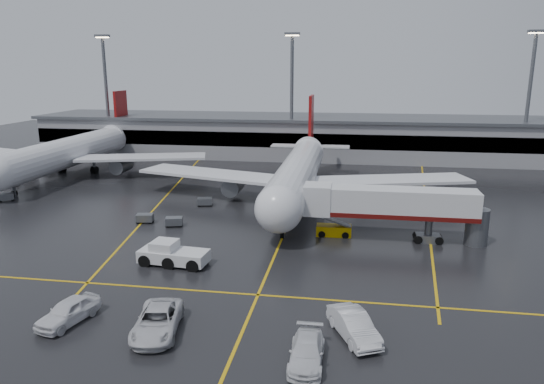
# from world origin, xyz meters

# --- Properties ---
(ground) EXTENTS (220.00, 220.00, 0.00)m
(ground) POSITION_xyz_m (0.00, 0.00, 0.00)
(ground) COLOR black
(ground) RESTS_ON ground
(apron_line_centre) EXTENTS (0.25, 90.00, 0.02)m
(apron_line_centre) POSITION_xyz_m (0.00, 0.00, 0.01)
(apron_line_centre) COLOR gold
(apron_line_centre) RESTS_ON ground
(apron_line_stop) EXTENTS (60.00, 0.25, 0.02)m
(apron_line_stop) POSITION_xyz_m (0.00, -22.00, 0.01)
(apron_line_stop) COLOR gold
(apron_line_stop) RESTS_ON ground
(apron_line_left) EXTENTS (9.99, 69.35, 0.02)m
(apron_line_left) POSITION_xyz_m (-20.00, 10.00, 0.01)
(apron_line_left) COLOR gold
(apron_line_left) RESTS_ON ground
(apron_line_right) EXTENTS (7.57, 69.64, 0.02)m
(apron_line_right) POSITION_xyz_m (18.00, 10.00, 0.01)
(apron_line_right) COLOR gold
(apron_line_right) RESTS_ON ground
(terminal) EXTENTS (122.00, 19.00, 8.60)m
(terminal) POSITION_xyz_m (0.00, 47.93, 4.32)
(terminal) COLOR gray
(terminal) RESTS_ON ground
(light_mast_left) EXTENTS (3.00, 1.20, 25.45)m
(light_mast_left) POSITION_xyz_m (-45.00, 42.00, 14.47)
(light_mast_left) COLOR #595B60
(light_mast_left) RESTS_ON ground
(light_mast_mid) EXTENTS (3.00, 1.20, 25.45)m
(light_mast_mid) POSITION_xyz_m (-5.00, 42.00, 14.47)
(light_mast_mid) COLOR #595B60
(light_mast_mid) RESTS_ON ground
(light_mast_right) EXTENTS (3.00, 1.20, 25.45)m
(light_mast_right) POSITION_xyz_m (40.00, 42.00, 14.47)
(light_mast_right) COLOR #595B60
(light_mast_right) RESTS_ON ground
(main_airliner) EXTENTS (48.80, 45.60, 14.10)m
(main_airliner) POSITION_xyz_m (0.00, 9.70, 4.21)
(main_airliner) COLOR silver
(main_airliner) RESTS_ON ground
(second_airliner) EXTENTS (48.80, 45.60, 14.10)m
(second_airliner) POSITION_xyz_m (-42.00, 21.70, 4.21)
(second_airliner) COLOR silver
(second_airliner) RESTS_ON ground
(jet_bridge) EXTENTS (19.90, 3.40, 6.05)m
(jet_bridge) POSITION_xyz_m (11.87, -6.00, 3.93)
(jet_bridge) COLOR silver
(jet_bridge) RESTS_ON ground
(pushback_tractor) EXTENTS (6.93, 3.45, 2.39)m
(pushback_tractor) POSITION_xyz_m (-9.55, -16.52, 0.95)
(pushback_tractor) COLOR silver
(pushback_tractor) RESTS_ON ground
(belt_loader) EXTENTS (3.99, 1.94, 2.51)m
(belt_loader) POSITION_xyz_m (5.69, -5.39, 0.62)
(belt_loader) COLOR #C79B04
(belt_loader) RESTS_ON ground
(service_van_a) EXTENTS (4.05, 6.90, 1.80)m
(service_van_a) POSITION_xyz_m (-6.02, -29.22, 0.90)
(service_van_a) COLOR silver
(service_van_a) RESTS_ON ground
(service_van_b) EXTENTS (2.23, 5.38, 1.56)m
(service_van_b) POSITION_xyz_m (4.97, -31.31, 0.78)
(service_van_b) COLOR silver
(service_van_b) RESTS_ON ground
(service_van_c) EXTENTS (4.15, 5.93, 1.85)m
(service_van_c) POSITION_xyz_m (7.96, -27.64, 0.93)
(service_van_c) COLOR silver
(service_van_c) RESTS_ON ground
(service_van_d) EXTENTS (3.39, 5.67, 1.81)m
(service_van_d) POSITION_xyz_m (-13.18, -28.84, 0.90)
(service_van_d) COLOR silver
(service_van_d) RESTS_ON ground
(baggage_cart_a) EXTENTS (2.27, 1.77, 1.12)m
(baggage_cart_a) POSITION_xyz_m (-13.53, -4.96, 0.63)
(baggage_cart_a) COLOR #595B60
(baggage_cart_a) RESTS_ON ground
(baggage_cart_b) EXTENTS (2.19, 1.63, 1.12)m
(baggage_cart_b) POSITION_xyz_m (-17.60, -4.15, 0.63)
(baggage_cart_b) COLOR #595B60
(baggage_cart_b) RESTS_ON ground
(baggage_cart_c) EXTENTS (2.25, 1.74, 1.12)m
(baggage_cart_c) POSITION_xyz_m (-12.53, 4.65, 0.63)
(baggage_cart_c) COLOR #595B60
(baggage_cart_c) RESTS_ON ground
(baggage_cart_d) EXTENTS (2.29, 1.81, 1.12)m
(baggage_cart_d) POSITION_xyz_m (-47.14, 11.34, 0.63)
(baggage_cart_d) COLOR #595B60
(baggage_cart_d) RESTS_ON ground
(baggage_cart_e) EXTENTS (2.38, 2.26, 1.12)m
(baggage_cart_e) POSITION_xyz_m (-41.60, 2.67, 0.63)
(baggage_cart_e) COLOR #595B60
(baggage_cart_e) RESTS_ON ground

